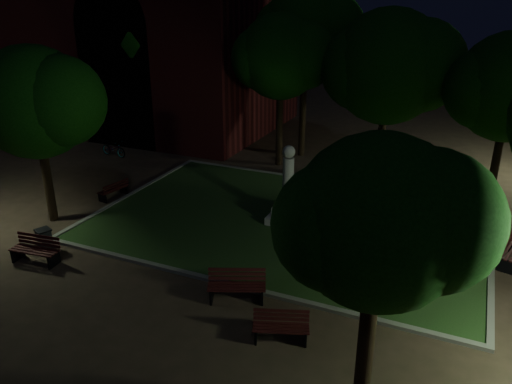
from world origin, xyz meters
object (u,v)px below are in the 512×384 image
Objects in this scene: trash_bin at (45,240)px; bicycle at (114,148)px; bench_near_left at (237,286)px; bench_near_right at (281,327)px; monument at (288,201)px; bench_west_near at (36,250)px; bench_far_side at (402,181)px; bench_left_side at (114,190)px; bench_right_side at (512,251)px.

trash_bin is 0.48× the size of bicycle.
bench_near_left reaches higher than trash_bin.
bench_near_left is 2.28m from bench_near_right.
monument is 1.73× the size of bench_near_left.
bench_west_near reaches higher than bicycle.
bench_near_right is at bearing 107.40° from bench_far_side.
bench_near_right is 0.89× the size of bench_far_side.
bench_left_side is 16.33m from bench_right_side.
monument is 1.69× the size of bench_right_side.
bicycle is (-4.05, 5.03, 0.08)m from bench_left_side.
bench_right_side is 2.27× the size of trash_bin.
bench_far_side reaches higher than bench_left_side.
bench_near_left is 1.04× the size of bench_west_near.
bench_far_side is (-4.53, 5.46, -0.02)m from bench_right_side.
bench_left_side is 6.46m from bicycle.
bench_near_right is at bearing -70.66° from monument.
monument is 7.33m from bench_near_right.
bench_near_right is 1.06× the size of bench_left_side.
bench_right_side is 7.09m from bench_far_side.
bench_left_side is at bearing 100.40° from trash_bin.
bench_near_left reaches higher than bench_near_right.
bench_far_side is at bearing 56.85° from monument.
bicycle is (-15.83, -1.26, 0.02)m from bench_far_side.
bicycle is (-12.18, 4.33, -0.50)m from monument.
bench_left_side is (-10.55, 6.20, -0.02)m from bench_near_right.
bench_near_right is at bearing 69.20° from bench_left_side.
bench_far_side is at bearing 127.75° from bench_left_side.
bench_near_right is 9.27m from bench_west_near.
bench_far_side is at bearing 42.18° from bench_west_near.
monument is 2.01× the size of bench_near_right.
bicycle is at bearing 118.65° from bench_near_left.
bench_west_near is 2.13× the size of trash_bin.
bench_near_left is at bearing 142.61° from bench_right_side.
bench_right_side is 1.05× the size of bench_far_side.
bicycle reaches higher than trash_bin.
bench_far_side is at bearing 51.29° from bench_near_left.
bench_left_side is at bearing -133.84° from bicycle.
bench_near_left is 11.70m from bench_far_side.
bench_right_side reaches higher than bench_near_left.
bicycle reaches higher than bench_left_side.
monument is at bearing -102.27° from bicycle.
bench_west_near is 12.02m from bicycle.
bench_west_near is (-9.26, 0.46, 0.05)m from bench_near_right.
bicycle is at bearing 160.43° from monument.
bench_far_side reaches higher than bicycle.
bench_left_side is 0.84× the size of bench_far_side.
bench_west_near is 16.40m from bench_right_side.
bicycle is at bearing 122.43° from bench_near_right.
bench_near_right is at bearing -7.13° from trash_bin.
bicycle is (-20.36, 4.20, -0.01)m from bench_right_side.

